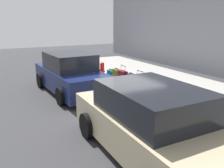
{
  "coord_description": "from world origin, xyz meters",
  "views": [
    {
      "loc": [
        -7.44,
        4.36,
        2.85
      ],
      "look_at": [
        -0.24,
        0.51,
        0.68
      ],
      "focal_mm": 38.15,
      "sensor_mm": 36.0,
      "label": 1
    }
  ],
  "objects_px": {
    "suitcase_teal_3": "(168,99)",
    "suitcase_red_4": "(156,96)",
    "suitcase_navy_0": "(212,114)",
    "suitcase_teal_10": "(111,76)",
    "parked_car_beige_0": "(151,124)",
    "parked_car_navy_1": "(70,74)",
    "suitcase_black_5": "(150,90)",
    "suitcase_olive_2": "(180,106)",
    "suitcase_maroon_8": "(123,79)",
    "suitcase_maroon_1": "(196,109)",
    "suitcase_olive_9": "(117,77)",
    "suitcase_navy_7": "(132,83)",
    "fire_hydrant": "(102,70)",
    "bollard_post": "(94,68)",
    "suitcase_silver_6": "(140,87)"
  },
  "relations": [
    {
      "from": "suitcase_olive_2",
      "to": "fire_hydrant",
      "type": "relative_size",
      "value": 0.97
    },
    {
      "from": "suitcase_teal_10",
      "to": "fire_hydrant",
      "type": "relative_size",
      "value": 0.78
    },
    {
      "from": "suitcase_maroon_1",
      "to": "suitcase_red_4",
      "type": "bearing_deg",
      "value": 3.46
    },
    {
      "from": "suitcase_navy_0",
      "to": "suitcase_silver_6",
      "type": "height_order",
      "value": "suitcase_navy_0"
    },
    {
      "from": "suitcase_silver_6",
      "to": "suitcase_teal_10",
      "type": "bearing_deg",
      "value": 0.3
    },
    {
      "from": "parked_car_navy_1",
      "to": "fire_hydrant",
      "type": "bearing_deg",
      "value": -59.39
    },
    {
      "from": "suitcase_olive_2",
      "to": "suitcase_teal_3",
      "type": "distance_m",
      "value": 0.56
    },
    {
      "from": "suitcase_teal_10",
      "to": "parked_car_beige_0",
      "type": "height_order",
      "value": "parked_car_beige_0"
    },
    {
      "from": "suitcase_silver_6",
      "to": "parked_car_navy_1",
      "type": "xyz_separation_m",
      "value": [
        2.04,
        2.04,
        0.31
      ]
    },
    {
      "from": "suitcase_red_4",
      "to": "parked_car_navy_1",
      "type": "height_order",
      "value": "parked_car_navy_1"
    },
    {
      "from": "suitcase_red_4",
      "to": "bollard_post",
      "type": "bearing_deg",
      "value": 0.97
    },
    {
      "from": "suitcase_navy_0",
      "to": "fire_hydrant",
      "type": "relative_size",
      "value": 1.26
    },
    {
      "from": "suitcase_olive_9",
      "to": "bollard_post",
      "type": "height_order",
      "value": "bollard_post"
    },
    {
      "from": "suitcase_teal_10",
      "to": "parked_car_beige_0",
      "type": "relative_size",
      "value": 0.13
    },
    {
      "from": "suitcase_navy_7",
      "to": "suitcase_olive_9",
      "type": "bearing_deg",
      "value": 1.77
    },
    {
      "from": "suitcase_red_4",
      "to": "suitcase_maroon_8",
      "type": "xyz_separation_m",
      "value": [
        2.17,
        0.01,
        0.11
      ]
    },
    {
      "from": "suitcase_navy_7",
      "to": "fire_hydrant",
      "type": "xyz_separation_m",
      "value": [
        2.69,
        -0.01,
        0.05
      ]
    },
    {
      "from": "suitcase_black_5",
      "to": "parked_car_beige_0",
      "type": "distance_m",
      "value": 3.54
    },
    {
      "from": "suitcase_red_4",
      "to": "parked_car_navy_1",
      "type": "xyz_separation_m",
      "value": [
        3.08,
        1.98,
        0.36
      ]
    },
    {
      "from": "suitcase_maroon_1",
      "to": "suitcase_black_5",
      "type": "xyz_separation_m",
      "value": [
        2.18,
        -0.02,
        -0.02
      ]
    },
    {
      "from": "suitcase_olive_9",
      "to": "parked_car_navy_1",
      "type": "height_order",
      "value": "parked_car_navy_1"
    },
    {
      "from": "suitcase_silver_6",
      "to": "suitcase_maroon_8",
      "type": "height_order",
      "value": "suitcase_maroon_8"
    },
    {
      "from": "suitcase_navy_0",
      "to": "parked_car_navy_1",
      "type": "relative_size",
      "value": 0.22
    },
    {
      "from": "suitcase_teal_10",
      "to": "parked_car_navy_1",
      "type": "distance_m",
      "value": 2.07
    },
    {
      "from": "suitcase_navy_0",
      "to": "suitcase_teal_3",
      "type": "relative_size",
      "value": 1.07
    },
    {
      "from": "suitcase_black_5",
      "to": "suitcase_navy_7",
      "type": "xyz_separation_m",
      "value": [
        1.09,
        0.06,
        0.04
      ]
    },
    {
      "from": "suitcase_maroon_1",
      "to": "bollard_post",
      "type": "xyz_separation_m",
      "value": [
        6.56,
        0.18,
        0.05
      ]
    },
    {
      "from": "fire_hydrant",
      "to": "suitcase_silver_6",
      "type": "bearing_deg",
      "value": 179.92
    },
    {
      "from": "suitcase_teal_3",
      "to": "bollard_post",
      "type": "bearing_deg",
      "value": 0.93
    },
    {
      "from": "suitcase_navy_0",
      "to": "suitcase_maroon_1",
      "type": "height_order",
      "value": "suitcase_navy_0"
    },
    {
      "from": "suitcase_navy_0",
      "to": "suitcase_olive_2",
      "type": "height_order",
      "value": "suitcase_navy_0"
    },
    {
      "from": "parked_car_navy_1",
      "to": "suitcase_maroon_1",
      "type": "bearing_deg",
      "value": -156.34
    },
    {
      "from": "suitcase_navy_7",
      "to": "suitcase_teal_10",
      "type": "bearing_deg",
      "value": 0.31
    },
    {
      "from": "suitcase_olive_9",
      "to": "suitcase_maroon_8",
      "type": "bearing_deg",
      "value": 176.64
    },
    {
      "from": "suitcase_maroon_1",
      "to": "parked_car_navy_1",
      "type": "distance_m",
      "value": 5.19
    },
    {
      "from": "suitcase_black_5",
      "to": "bollard_post",
      "type": "relative_size",
      "value": 0.88
    },
    {
      "from": "suitcase_navy_7",
      "to": "suitcase_olive_2",
      "type": "bearing_deg",
      "value": 178.57
    },
    {
      "from": "suitcase_olive_9",
      "to": "parked_car_navy_1",
      "type": "xyz_separation_m",
      "value": [
        0.34,
        2.0,
        0.27
      ]
    },
    {
      "from": "suitcase_teal_3",
      "to": "suitcase_red_4",
      "type": "bearing_deg",
      "value": 0.57
    },
    {
      "from": "suitcase_silver_6",
      "to": "parked_car_beige_0",
      "type": "relative_size",
      "value": 0.21
    },
    {
      "from": "suitcase_teal_3",
      "to": "parked_car_navy_1",
      "type": "bearing_deg",
      "value": 28.47
    },
    {
      "from": "suitcase_maroon_8",
      "to": "parked_car_beige_0",
      "type": "distance_m",
      "value": 4.91
    },
    {
      "from": "suitcase_red_4",
      "to": "suitcase_silver_6",
      "type": "height_order",
      "value": "suitcase_silver_6"
    },
    {
      "from": "suitcase_black_5",
      "to": "bollard_post",
      "type": "bearing_deg",
      "value": 2.7
    },
    {
      "from": "suitcase_teal_10",
      "to": "suitcase_maroon_8",
      "type": "bearing_deg",
      "value": 177.0
    },
    {
      "from": "suitcase_navy_0",
      "to": "suitcase_red_4",
      "type": "xyz_separation_m",
      "value": [
        2.17,
        0.11,
        -0.09
      ]
    },
    {
      "from": "suitcase_olive_2",
      "to": "suitcase_teal_10",
      "type": "distance_m",
      "value": 4.44
    },
    {
      "from": "suitcase_red_4",
      "to": "parked_car_navy_1",
      "type": "distance_m",
      "value": 3.68
    },
    {
      "from": "suitcase_olive_2",
      "to": "suitcase_red_4",
      "type": "relative_size",
      "value": 0.94
    },
    {
      "from": "suitcase_maroon_1",
      "to": "suitcase_teal_10",
      "type": "distance_m",
      "value": 4.97
    }
  ]
}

